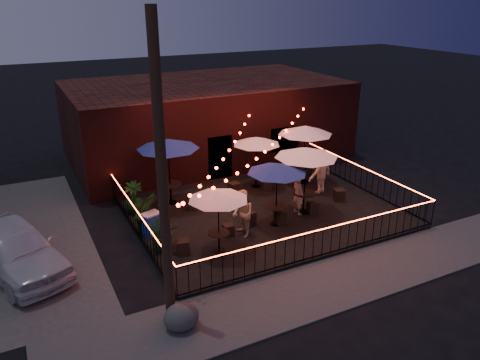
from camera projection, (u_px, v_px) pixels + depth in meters
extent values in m
plane|color=black|center=(289.00, 235.00, 17.10)|extent=(110.00, 110.00, 0.00)
cube|color=black|center=(262.00, 212.00, 18.74)|extent=(10.00, 8.00, 0.15)
cube|color=#43413E|center=(345.00, 279.00, 14.39)|extent=(18.00, 2.50, 0.05)
cube|color=#3B1310|center=(206.00, 119.00, 25.10)|extent=(14.00, 8.00, 4.00)
cube|color=black|center=(219.00, 158.00, 21.78)|extent=(1.20, 0.24, 2.20)
cube|color=black|center=(284.00, 138.00, 23.07)|extent=(1.60, 0.24, 1.20)
cylinder|color=#382116|center=(162.00, 182.00, 11.22)|extent=(0.26, 0.26, 8.00)
cube|color=black|center=(322.00, 255.00, 15.36)|extent=(10.00, 0.04, 0.04)
cube|color=black|center=(323.00, 230.00, 15.02)|extent=(10.00, 0.04, 0.04)
cube|color=#FB4C23|center=(323.00, 229.00, 15.01)|extent=(10.00, 0.03, 0.02)
cube|color=black|center=(139.00, 236.00, 16.59)|extent=(0.04, 8.00, 0.04)
cube|color=black|center=(137.00, 212.00, 16.25)|extent=(0.04, 8.00, 0.04)
cube|color=#FB4C23|center=(137.00, 211.00, 16.24)|extent=(0.03, 8.00, 0.02)
cube|color=black|center=(360.00, 187.00, 20.78)|extent=(0.04, 8.00, 0.04)
cube|color=black|center=(362.00, 168.00, 20.44)|extent=(0.04, 8.00, 0.04)
cube|color=#FB4C23|center=(362.00, 167.00, 20.43)|extent=(0.03, 8.00, 0.02)
cylinder|color=black|center=(219.00, 250.00, 15.76)|extent=(0.40, 0.40, 0.03)
cylinder|color=black|center=(219.00, 242.00, 15.64)|extent=(0.05, 0.05, 0.66)
cylinder|color=black|center=(219.00, 233.00, 15.52)|extent=(0.73, 0.73, 0.04)
cylinder|color=black|center=(219.00, 222.00, 15.36)|extent=(0.04, 0.04, 2.18)
cone|color=silver|center=(218.00, 195.00, 15.01)|extent=(2.14, 2.14, 0.32)
cylinder|color=black|center=(171.00, 203.00, 19.39)|extent=(0.50, 0.50, 0.03)
cylinder|color=black|center=(171.00, 194.00, 19.24)|extent=(0.07, 0.07, 0.82)
cylinder|color=black|center=(170.00, 184.00, 19.08)|extent=(0.91, 0.91, 0.05)
cylinder|color=black|center=(169.00, 172.00, 18.89)|extent=(0.05, 0.05, 2.74)
cone|color=navy|center=(168.00, 144.00, 18.45)|extent=(3.26, 3.26, 0.40)
cylinder|color=black|center=(276.00, 224.00, 17.59)|extent=(0.44, 0.44, 0.03)
cylinder|color=black|center=(276.00, 215.00, 17.46)|extent=(0.06, 0.06, 0.72)
cylinder|color=black|center=(276.00, 206.00, 17.32)|extent=(0.80, 0.80, 0.04)
cylinder|color=black|center=(276.00, 195.00, 17.15)|extent=(0.04, 0.04, 2.40)
cone|color=navy|center=(277.00, 168.00, 16.77)|extent=(2.69, 2.69, 0.35)
cylinder|color=black|center=(256.00, 186.00, 21.09)|extent=(0.42, 0.42, 0.03)
cylinder|color=black|center=(256.00, 179.00, 20.96)|extent=(0.06, 0.06, 0.69)
cylinder|color=black|center=(256.00, 172.00, 20.83)|extent=(0.76, 0.76, 0.04)
cylinder|color=black|center=(256.00, 162.00, 20.67)|extent=(0.04, 0.04, 2.29)
cone|color=silver|center=(257.00, 141.00, 20.30)|extent=(2.24, 2.24, 0.33)
cylinder|color=black|center=(303.00, 211.00, 18.59)|extent=(0.49, 0.49, 0.03)
cylinder|color=black|center=(304.00, 202.00, 18.45)|extent=(0.07, 0.07, 0.80)
cylinder|color=black|center=(304.00, 193.00, 18.30)|extent=(0.88, 0.88, 0.04)
cylinder|color=black|center=(305.00, 181.00, 18.11)|extent=(0.05, 0.05, 2.65)
cone|color=silver|center=(306.00, 152.00, 17.69)|extent=(3.21, 3.21, 0.39)
cylinder|color=black|center=(303.00, 182.00, 21.58)|extent=(0.49, 0.49, 0.03)
cylinder|color=black|center=(303.00, 174.00, 21.44)|extent=(0.07, 0.07, 0.79)
cylinder|color=black|center=(304.00, 165.00, 21.29)|extent=(0.88, 0.88, 0.04)
cylinder|color=black|center=(304.00, 155.00, 21.10)|extent=(0.05, 0.05, 2.65)
cone|color=silver|center=(305.00, 130.00, 20.68)|extent=(3.17, 3.17, 0.39)
cube|color=black|center=(183.00, 247.00, 15.51)|extent=(0.51, 0.51, 0.49)
cube|color=black|center=(228.00, 230.00, 16.70)|extent=(0.38, 0.38, 0.42)
cube|color=black|center=(164.00, 211.00, 18.11)|extent=(0.42, 0.42, 0.47)
cube|color=black|center=(193.00, 205.00, 18.76)|extent=(0.43, 0.43, 0.40)
cube|color=black|center=(249.00, 218.00, 17.51)|extent=(0.50, 0.50, 0.50)
cube|color=black|center=(280.00, 218.00, 17.57)|extent=(0.41, 0.41, 0.46)
cube|color=black|center=(234.00, 188.00, 20.21)|extent=(0.50, 0.50, 0.51)
cube|color=black|center=(267.00, 186.00, 20.59)|extent=(0.49, 0.49, 0.44)
cube|color=black|center=(313.00, 208.00, 18.42)|extent=(0.43, 0.43, 0.44)
cube|color=black|center=(339.00, 195.00, 19.57)|extent=(0.53, 0.53, 0.49)
cube|color=black|center=(292.00, 179.00, 21.24)|extent=(0.52, 0.52, 0.47)
cube|color=black|center=(308.00, 171.00, 22.33)|extent=(0.46, 0.46, 0.43)
imported|color=#D5B48C|center=(298.00, 195.00, 18.18)|extent=(0.42, 0.61, 1.60)
imported|color=#DAB18C|center=(243.00, 214.00, 16.45)|extent=(0.70, 0.87, 1.73)
imported|color=#D99F8D|center=(320.00, 171.00, 20.10)|extent=(1.39, 0.98, 1.95)
imported|color=#11370F|center=(163.00, 231.00, 15.70)|extent=(1.43, 1.34, 1.27)
imported|color=#1A3C12|center=(146.00, 212.00, 16.81)|extent=(0.94, 0.81, 1.51)
imported|color=#0F340E|center=(134.00, 198.00, 18.28)|extent=(0.81, 0.81, 1.28)
cube|color=blue|center=(152.00, 224.00, 16.71)|extent=(0.69, 0.58, 0.79)
cube|color=silver|center=(151.00, 214.00, 16.56)|extent=(0.74, 0.63, 0.05)
ellipsoid|color=#484843|center=(181.00, 317.00, 12.18)|extent=(0.95, 0.82, 0.72)
imported|color=silver|center=(16.00, 248.00, 14.59)|extent=(3.35, 5.10, 1.61)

